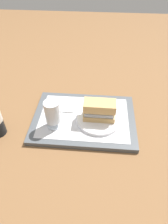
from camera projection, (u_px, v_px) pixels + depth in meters
The scene contains 7 objects.
ground_plane at pixel (84, 120), 0.91m from camera, with size 3.00×3.00×0.00m, color brown.
tray at pixel (84, 119), 0.90m from camera, with size 0.44×0.32×0.02m, color #4C5156.
placemat at pixel (84, 117), 0.89m from camera, with size 0.38×0.27×0.00m, color silver.
plate at pixel (99, 119), 0.87m from camera, with size 0.19×0.19×0.01m, color white.
sandwich at pixel (99, 110), 0.84m from camera, with size 0.13×0.07×0.08m.
beer_glass at pixel (52, 113), 0.80m from camera, with size 0.06×0.06×0.12m.
napkin_folded at pixel (64, 107), 0.94m from camera, with size 0.09×0.07×0.01m, color white.
Camera 1 is at (-0.05, 0.64, 0.64)m, focal length 32.92 mm.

